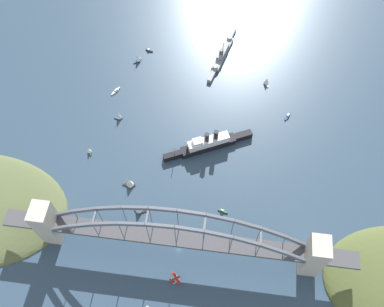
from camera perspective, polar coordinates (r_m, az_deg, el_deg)
ground_plane at (r=313.32m, az=-1.89°, el=-13.17°), size 1400.00×1400.00×0.00m
harbor_arch_bridge at (r=289.51m, az=-2.03°, el=-11.64°), size 248.46×15.65×61.56m
ocean_liner at (r=346.45m, az=2.34°, el=1.38°), size 73.58×39.49×21.26m
naval_cruiser at (r=416.53m, az=4.25°, el=13.68°), size 22.51×75.12×17.28m
seaplane_taxiing_near_bridge at (r=305.07m, az=-2.33°, el=-17.05°), size 8.93×9.81×5.11m
small_boat_0 at (r=378.63m, az=13.17°, el=5.13°), size 5.37×9.78×2.42m
small_boat_1 at (r=393.07m, az=-10.54°, el=8.57°), size 6.65×10.35×2.26m
small_boat_2 at (r=356.56m, az=-14.11°, el=0.39°), size 4.64×5.81×6.39m
small_boat_3 at (r=332.99m, az=-8.65°, el=-4.04°), size 10.52×6.03×9.86m
small_boat_4 at (r=423.87m, az=-5.99°, el=14.09°), size 7.76×3.57×2.45m
small_boat_5 at (r=370.41m, az=-10.17°, el=5.20°), size 7.46×4.36×9.01m
small_boat_6 at (r=323.78m, az=4.30°, el=-7.97°), size 7.91×3.08×2.62m
small_boat_7 at (r=412.84m, az=-7.55°, el=13.08°), size 7.46×7.85×9.81m
small_boat_8 at (r=322.63m, az=-7.41°, el=-7.61°), size 10.27×5.83×9.36m
small_boat_9 at (r=396.77m, az=10.33°, el=9.92°), size 6.32×8.41×8.15m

